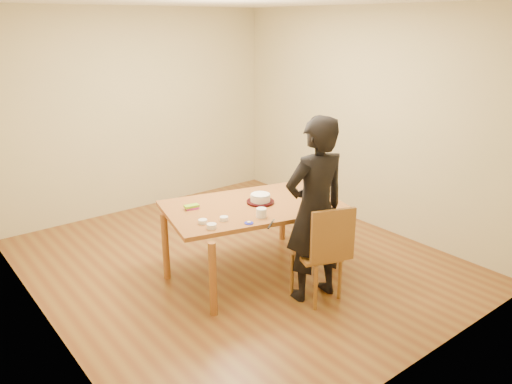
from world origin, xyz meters
TOP-DOWN VIEW (x-y plane):
  - room_shell at (0.00, 0.34)m, footprint 4.00×4.50m
  - dining_table at (-0.01, -0.29)m, footprint 1.94×1.43m
  - dining_chair at (0.14, -1.06)m, footprint 0.48×0.48m
  - cake_plate at (0.08, -0.30)m, footprint 0.28×0.28m
  - cake at (0.08, -0.30)m, footprint 0.20×0.20m
  - frosting_dome at (0.08, -0.30)m, footprint 0.20×0.20m
  - frosting_tub at (-0.15, -0.60)m, footprint 0.10×0.10m
  - frosting_lid at (-0.34, -0.66)m, footprint 0.08×0.08m
  - frosting_dollop at (-0.34, -0.66)m, footprint 0.04×0.04m
  - ramekin_green at (-0.67, -0.54)m, footprint 0.09×0.09m
  - ramekin_yellow at (-0.48, -0.46)m, footprint 0.08×0.08m
  - ramekin_multi at (-0.67, -0.39)m, footprint 0.08×0.08m
  - candy_box_pink at (-0.55, -0.01)m, footprint 0.14×0.09m
  - candy_box_green at (-0.56, -0.01)m, footprint 0.15×0.10m
  - spatula at (-0.22, -0.82)m, footprint 0.15×0.12m
  - person at (0.14, -1.02)m, footprint 0.69×0.51m

SIDE VIEW (x-z plane):
  - dining_chair at x=0.14m, z-range 0.43..0.47m
  - dining_table at x=-0.01m, z-range 0.71..0.75m
  - frosting_lid at x=-0.34m, z-range 0.75..0.76m
  - spatula at x=-0.22m, z-range 0.75..0.76m
  - candy_box_pink at x=-0.55m, z-range 0.75..0.77m
  - cake_plate at x=0.08m, z-range 0.75..0.77m
  - frosting_dollop at x=-0.34m, z-range 0.76..0.78m
  - ramekin_yellow at x=-0.48m, z-range 0.75..0.79m
  - ramekin_multi at x=-0.67m, z-range 0.75..0.79m
  - ramekin_green at x=-0.67m, z-range 0.75..0.79m
  - candy_box_green at x=-0.56m, z-range 0.77..0.79m
  - frosting_tub at x=-0.15m, z-range 0.75..0.84m
  - cake at x=0.08m, z-range 0.77..0.84m
  - frosting_dome at x=0.08m, z-range 0.84..0.86m
  - person at x=0.14m, z-range 0.00..1.75m
  - room_shell at x=0.00m, z-range 0.00..2.70m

